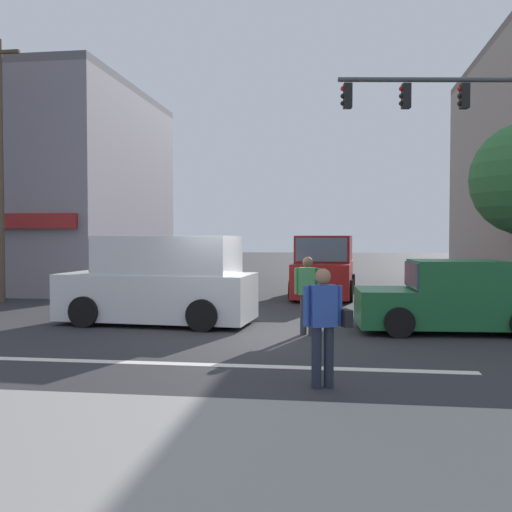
# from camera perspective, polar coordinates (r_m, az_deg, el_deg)

# --- Properties ---
(ground_plane) EXTENTS (120.00, 120.00, 0.00)m
(ground_plane) POSITION_cam_1_polar(r_m,az_deg,el_deg) (13.43, -2.17, -7.13)
(ground_plane) COLOR #2B2B2D
(lane_marking_stripe) EXTENTS (9.00, 0.24, 0.01)m
(lane_marking_stripe) POSITION_cam_1_polar(r_m,az_deg,el_deg) (10.06, -5.74, -10.22)
(lane_marking_stripe) COLOR silver
(lane_marking_stripe) RESTS_ON ground
(sidewalk_curb) EXTENTS (40.00, 5.00, 0.16)m
(sidewalk_curb) POSITION_cam_1_polar(r_m,az_deg,el_deg) (5.51, -18.98, -19.98)
(sidewalk_curb) COLOR gray
(sidewalk_curb) RESTS_ON ground
(utility_pole_near_left) EXTENTS (1.40, 0.22, 8.25)m
(utility_pole_near_left) POSITION_cam_1_polar(r_m,az_deg,el_deg) (20.65, -23.20, 7.80)
(utility_pole_near_left) COLOR brown
(utility_pole_near_left) RESTS_ON ground
(traffic_light_mast) EXTENTS (4.85, 0.89, 6.20)m
(traffic_light_mast) POSITION_cam_1_polar(r_m,az_deg,el_deg) (15.98, 20.47, 9.68)
(traffic_light_mast) COLOR #47474C
(traffic_light_mast) RESTS_ON ground
(van_waiting_far) EXTENTS (2.20, 4.68, 2.11)m
(van_waiting_far) POSITION_cam_1_polar(r_m,az_deg,el_deg) (20.81, 6.53, -1.11)
(van_waiting_far) COLOR maroon
(van_waiting_far) RESTS_ON ground
(van_approaching_near) EXTENTS (4.73, 2.32, 2.11)m
(van_approaching_near) POSITION_cam_1_polar(r_m,az_deg,el_deg) (14.55, -9.06, -2.46)
(van_approaching_near) COLOR silver
(van_approaching_near) RESTS_ON ground
(sedan_crossing_leftbound) EXTENTS (4.21, 2.09, 1.58)m
(sedan_crossing_leftbound) POSITION_cam_1_polar(r_m,az_deg,el_deg) (13.86, 18.21, -3.98)
(sedan_crossing_leftbound) COLOR #1E6033
(sedan_crossing_leftbound) RESTS_ON ground
(pedestrian_foreground_with_bag) EXTENTS (0.69, 0.40, 1.67)m
(pedestrian_foreground_with_bag) POSITION_cam_1_polar(r_m,az_deg,el_deg) (8.42, 6.54, -6.07)
(pedestrian_foreground_with_bag) COLOR #232838
(pedestrian_foreground_with_bag) RESTS_ON ground
(pedestrian_mid_crossing) EXTENTS (0.57, 0.27, 1.67)m
(pedestrian_mid_crossing) POSITION_cam_1_polar(r_m,az_deg,el_deg) (12.82, 4.94, -3.30)
(pedestrian_mid_crossing) COLOR #333338
(pedestrian_mid_crossing) RESTS_ON ground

